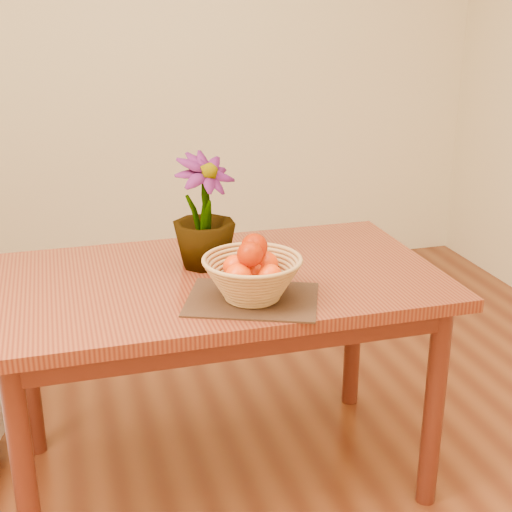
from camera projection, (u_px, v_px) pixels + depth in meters
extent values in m
cube|color=beige|center=(133.00, 41.00, 3.80)|extent=(4.00, 0.02, 2.70)
cube|color=brown|center=(218.00, 281.00, 2.25)|extent=(1.40, 0.80, 0.04)
cube|color=#4D1D12|center=(218.00, 299.00, 2.27)|extent=(1.28, 0.68, 0.08)
cylinder|color=#4D1D12|center=(24.00, 476.00, 1.93)|extent=(0.06, 0.06, 0.71)
cylinder|color=#4D1D12|center=(434.00, 407.00, 2.25)|extent=(0.06, 0.06, 0.71)
cylinder|color=#4D1D12|center=(28.00, 365.00, 2.51)|extent=(0.06, 0.06, 0.71)
cylinder|color=#4D1D12|center=(353.00, 323.00, 2.83)|extent=(0.06, 0.06, 0.71)
cube|color=#3C2616|center=(252.00, 299.00, 2.06)|extent=(0.45, 0.40, 0.01)
cylinder|color=tan|center=(252.00, 297.00, 2.06)|extent=(0.15, 0.15, 0.01)
sphere|color=#F93404|center=(252.00, 272.00, 2.03)|extent=(0.06, 0.06, 0.06)
sphere|color=#F93404|center=(265.00, 264.00, 2.07)|extent=(0.08, 0.08, 0.08)
sphere|color=#F93404|center=(235.00, 267.00, 2.06)|extent=(0.07, 0.07, 0.07)
sphere|color=#F93404|center=(239.00, 277.00, 1.98)|extent=(0.08, 0.08, 0.08)
sphere|color=#F93404|center=(270.00, 276.00, 1.99)|extent=(0.07, 0.07, 0.07)
sphere|color=#F93404|center=(254.00, 247.00, 2.03)|extent=(0.08, 0.08, 0.08)
sphere|color=#F93404|center=(250.00, 254.00, 1.98)|extent=(0.07, 0.07, 0.07)
sphere|color=#F93404|center=(254.00, 247.00, 2.03)|extent=(0.08, 0.08, 0.08)
sphere|color=#F93404|center=(250.00, 254.00, 1.98)|extent=(0.07, 0.07, 0.07)
imported|color=#184F16|center=(204.00, 212.00, 2.26)|extent=(0.28, 0.28, 0.37)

